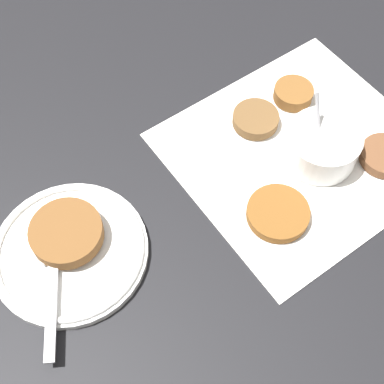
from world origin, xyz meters
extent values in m
plane|color=black|center=(0.00, 0.00, 0.00)|extent=(4.00, 4.00, 0.00)
cube|color=white|center=(-0.01, -0.01, 0.00)|extent=(0.34, 0.32, 0.00)
cylinder|color=white|center=(0.00, -0.03, 0.03)|extent=(0.10, 0.10, 0.05)
cylinder|color=gold|center=(0.00, -0.03, 0.02)|extent=(0.08, 0.08, 0.03)
cone|color=white|center=(0.04, -0.03, 0.04)|extent=(0.02, 0.02, 0.02)
cylinder|color=silver|center=(0.00, -0.01, 0.06)|extent=(0.01, 0.04, 0.08)
cylinder|color=brown|center=(-0.04, 0.06, 0.01)|extent=(0.06, 0.06, 0.02)
cylinder|color=brown|center=(-0.10, -0.08, 0.01)|extent=(0.08, 0.08, 0.01)
cylinder|color=brown|center=(0.03, 0.07, 0.01)|extent=(0.06, 0.06, 0.02)
cylinder|color=white|center=(-0.35, 0.02, 0.01)|extent=(0.19, 0.19, 0.01)
torus|color=white|center=(-0.35, 0.02, 0.01)|extent=(0.18, 0.18, 0.01)
cylinder|color=brown|center=(-0.34, 0.03, 0.03)|extent=(0.09, 0.09, 0.02)
cube|color=silver|center=(-0.39, -0.05, 0.02)|extent=(0.06, 0.11, 0.00)
cube|color=silver|center=(-0.35, 0.04, 0.02)|extent=(0.06, 0.08, 0.00)
cube|color=black|center=(-0.35, 0.03, 0.02)|extent=(0.03, 0.05, 0.00)
cube|color=black|center=(-0.35, 0.04, 0.02)|extent=(0.03, 0.05, 0.00)
cube|color=black|center=(-0.36, 0.04, 0.02)|extent=(0.03, 0.05, 0.00)
camera|label=1|loc=(-0.36, -0.29, 0.60)|focal=50.00mm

